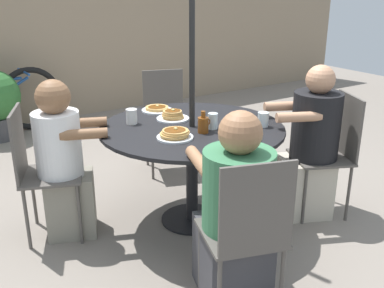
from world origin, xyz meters
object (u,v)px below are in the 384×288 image
Objects in this scene: patio_chair_west at (38,166)px; syrup_bottle at (203,124)px; pancake_plate_c at (173,116)px; patio_chair_east at (332,148)px; coffee_cup at (132,116)px; patio_table at (192,139)px; drinking_glass_b at (213,121)px; patio_chair_north at (247,229)px; diner_north at (235,218)px; pancake_plate_d at (175,135)px; patio_chair_south at (165,114)px; pancake_plate_a at (157,109)px; drinking_glass_a at (263,119)px; pancake_plate_b at (243,137)px; diner_west at (64,165)px; diner_east at (310,149)px.

patio_chair_west is 1.16m from syrup_bottle.
pancake_plate_c is (0.96, -0.18, 0.24)m from patio_chair_west.
coffee_cup is at bearing 85.33° from patio_chair_east.
drinking_glass_b reaches higher than patio_table.
pancake_plate_c is (0.29, 1.23, 0.24)m from patio_chair_north.
syrup_bottle reaches higher than pancake_plate_c.
diner_north is at bearing -86.86° from coffee_cup.
patio_chair_east is 3.87× the size of pancake_plate_d.
diner_north reaches higher than patio_chair_east.
patio_chair_east and patio_chair_south have the same top height.
drinking_glass_b reaches higher than pancake_plate_a.
patio_chair_west reaches higher than drinking_glass_a.
drinking_glass_b is (-0.03, 0.29, 0.04)m from pancake_plate_b.
patio_chair_south is 3.87× the size of pancake_plate_d.
patio_chair_south is at bearing 141.45° from diner_west.
pancake_plate_a is at bearing 71.61° from pancake_plate_d.
syrup_bottle is (-0.01, -0.16, 0.16)m from patio_table.
patio_chair_south reaches higher than pancake_plate_b.
diner_east is 4.81× the size of pancake_plate_c.
pancake_plate_d is at bearing 75.73° from patio_chair_west.
patio_chair_north is at bearing -134.72° from drinking_glass_a.
patio_table is 0.90m from diner_west.
pancake_plate_d is (-0.20, -0.37, -0.00)m from pancake_plate_c.
patio_table is at bearing 33.97° from pancake_plate_d.
coffee_cup is at bearing 84.71° from diner_east.
diner_north is 0.95m from drinking_glass_a.
patio_table is 1.07m from patio_chair_west.
patio_chair_east is 2.13m from patio_chair_west.
patio_chair_north is 0.84× the size of diner_north.
syrup_bottle is at bearing 87.09° from diner_north.
diner_east is (1.08, 0.48, 0.03)m from diner_north.
diner_north is 0.87m from drinking_glass_b.
diner_north is 1.19× the size of patio_chair_east.
pancake_plate_c is at bearing 79.95° from diner_east.
patio_chair_south is at bearing 77.24° from drinking_glass_b.
pancake_plate_d is 0.33m from drinking_glass_b.
patio_chair_east is at bearing -33.29° from pancake_plate_c.
patio_chair_south reaches higher than patio_table.
pancake_plate_c is 1.60× the size of syrup_bottle.
diner_west is 4.65× the size of pancake_plate_c.
diner_north is 1.19× the size of patio_chair_south.
syrup_bottle is at bearing -160.60° from drinking_glass_b.
syrup_bottle is at bearing 165.04° from drinking_glass_a.
diner_west reaches higher than drinking_glass_a.
patio_table is 11.93× the size of drinking_glass_b.
patio_chair_north is 1.03m from drinking_glass_b.
patio_table is at bearing 90.00° from patio_chair_south.
diner_west reaches higher than pancake_plate_c.
syrup_bottle is at bearing 91.97° from patio_chair_south.
drinking_glass_a is at bearing 62.75° from patio_chair_north.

